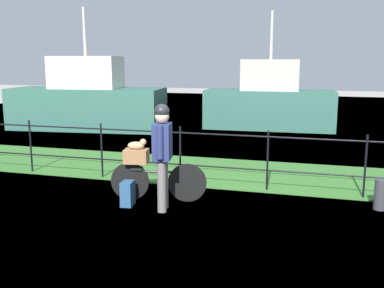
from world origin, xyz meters
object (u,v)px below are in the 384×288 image
Objects in this scene: backpack_on_paving at (128,194)px; moored_boat_far at (269,102)px; terrier_dog at (138,145)px; moored_boat_mid at (88,102)px; cyclist_person at (162,148)px; wooden_crate at (136,156)px; mooring_bollard at (381,195)px; bicycle_main at (157,181)px.

backpack_on_paving is 0.09× the size of moored_boat_far.
moored_boat_mid reaches higher than terrier_dog.
moored_boat_far is at bearing -14.59° from backpack_on_paving.
cyclist_person is at bearing -32.10° from terrier_dog.
moored_boat_mid is at bearing 124.48° from wooden_crate.
mooring_bollard is 0.09× the size of moored_boat_mid.
bicycle_main is at bearing 10.35° from wooden_crate.
moored_boat_far is at bearing 85.74° from cyclist_person.
backpack_on_paving is at bearing 176.21° from cyclist_person.
mooring_bollard is (3.55, 0.54, -0.10)m from bicycle_main.
wooden_crate is 0.09× the size of moored_boat_far.
terrier_dog is 8.80m from moored_boat_far.
moored_boat_mid reaches higher than bicycle_main.
terrier_dog is at bearing 10.35° from wooden_crate.
cyclist_person is at bearing -100.18° from backpack_on_paving.
moored_boat_mid reaches higher than mooring_bollard.
bicycle_main is at bearing 10.35° from terrier_dog.
wooden_crate is 3.98m from mooring_bollard.
moored_boat_mid is 6.27m from moored_boat_far.
wooden_crate is at bearing -169.65° from terrier_dog.
wooden_crate is at bearing -12.76° from backpack_on_paving.
wooden_crate is at bearing -171.17° from mooring_bollard.
bicycle_main is at bearing -96.08° from moored_boat_far.
mooring_bollard is at bearing -36.08° from moored_boat_mid.
mooring_bollard is (3.90, 0.60, -0.52)m from wooden_crate.
cyclist_person is 8.99m from moored_boat_mid.
bicycle_main is 0.54m from wooden_crate.
cyclist_person is 1.02m from backpack_on_paving.
moored_boat_mid is (-5.32, 7.24, -0.07)m from cyclist_person.
terrier_dog is at bearing -169.65° from bicycle_main.
wooden_crate is 0.98× the size of backpack_on_paving.
bicycle_main is 0.69m from terrier_dog.
wooden_crate is 0.23× the size of cyclist_person.
wooden_crate is at bearing -98.26° from moored_boat_far.
moored_boat_mid reaches higher than backpack_on_paving.
cyclist_person is (0.59, -0.35, 0.24)m from wooden_crate.
terrier_dog is (-0.32, -0.06, 0.61)m from bicycle_main.
backpack_on_paving is (-0.06, -0.31, -0.75)m from terrier_dog.
terrier_dog is 0.67× the size of mooring_bollard.
bicycle_main is 0.95× the size of cyclist_person.
wooden_crate is at bearing 149.30° from cyclist_person.
bicycle_main is at bearing -171.32° from mooring_bollard.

